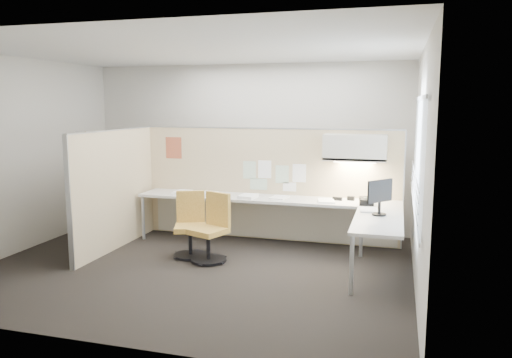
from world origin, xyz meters
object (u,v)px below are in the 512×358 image
(desk, at_px, (285,209))
(monitor, at_px, (380,195))
(chair_right, at_px, (212,230))
(phone, at_px, (366,201))
(chair_left, at_px, (190,227))

(desk, height_order, monitor, monitor)
(chair_right, bearing_deg, desk, 67.06)
(chair_right, height_order, phone, chair_right)
(chair_left, xyz_separation_m, monitor, (2.58, 0.06, 0.58))
(monitor, bearing_deg, chair_left, 130.80)
(chair_left, distance_m, monitor, 2.64)
(chair_right, relative_size, monitor, 2.02)
(desk, xyz_separation_m, chair_left, (-1.21, -0.70, -0.18))
(desk, xyz_separation_m, monitor, (1.37, -0.64, 0.39))
(phone, bearing_deg, chair_left, -168.19)
(desk, height_order, phone, phone)
(desk, bearing_deg, chair_right, -135.06)
(desk, bearing_deg, monitor, -25.01)
(desk, bearing_deg, chair_left, -149.93)
(desk, relative_size, chair_left, 4.47)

